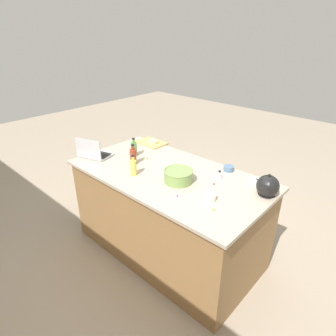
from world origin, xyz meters
TOP-DOWN VIEW (x-y plane):
  - ground_plane at (0.00, 0.00)m, footprint 12.00×12.00m
  - island_counter at (0.00, 0.00)m, footprint 1.87×0.99m
  - laptop at (0.80, 0.25)m, footprint 0.36×0.31m
  - mixing_bowl_large at (-0.18, 0.06)m, footprint 0.26×0.26m
  - bottle_soy at (0.38, 0.09)m, footprint 0.06×0.06m
  - bottle_oil at (0.20, 0.24)m, footprint 0.06×0.06m
  - bottle_olive at (0.53, -0.05)m, footprint 0.06×0.06m
  - kettle at (-0.84, -0.25)m, footprint 0.21×0.18m
  - cutting_board at (0.65, -0.42)m, footprint 0.34×0.23m
  - butter_stick_left at (0.62, -0.44)m, footprint 0.11×0.05m
  - butter_stick_right at (0.61, -0.40)m, footprint 0.11×0.05m
  - ramekin_small at (-0.67, -0.37)m, footprint 0.08×0.08m
  - ramekin_medium at (-0.55, 0.12)m, footprint 0.10×0.10m
  - ramekin_wide at (-0.39, -0.42)m, footprint 0.10×0.10m
  - kitchen_timer at (-0.41, -0.22)m, footprint 0.07×0.07m
  - candy_0 at (-0.66, 0.22)m, footprint 0.01×0.01m
  - candy_2 at (0.36, -0.09)m, footprint 0.02×0.02m
  - candy_3 at (-0.34, 0.26)m, footprint 0.01×0.01m
  - candy_4 at (-0.05, 0.00)m, footprint 0.02×0.02m
  - candy_5 at (-0.44, -0.10)m, footprint 0.02×0.02m

SIDE VIEW (x-z plane):
  - ground_plane at x=0.00m, z-range 0.00..0.00m
  - island_counter at x=0.00m, z-range 0.00..0.90m
  - candy_3 at x=-0.34m, z-range 0.90..0.91m
  - candy_0 at x=-0.66m, z-range 0.90..0.91m
  - candy_5 at x=-0.44m, z-range 0.90..0.92m
  - candy_2 at x=0.36m, z-range 0.90..0.92m
  - cutting_board at x=0.65m, z-range 0.90..0.92m
  - candy_4 at x=-0.05m, z-range 0.90..0.92m
  - ramekin_small at x=-0.67m, z-range 0.90..0.94m
  - ramekin_wide at x=-0.39m, z-range 0.90..0.95m
  - ramekin_medium at x=-0.55m, z-range 0.90..0.95m
  - kitchen_timer at x=-0.41m, z-range 0.90..0.97m
  - butter_stick_left at x=0.62m, z-range 0.92..0.95m
  - butter_stick_right at x=0.61m, z-range 0.92..0.95m
  - laptop at x=0.80m, z-range 0.84..1.06m
  - mixing_bowl_large at x=-0.18m, z-range 0.90..1.01m
  - bottle_olive at x=0.53m, z-range 0.88..1.07m
  - bottle_oil at x=0.20m, z-range 0.88..1.08m
  - kettle at x=-0.84m, z-range 0.88..1.08m
  - bottle_soy at x=0.38m, z-range 0.88..1.09m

